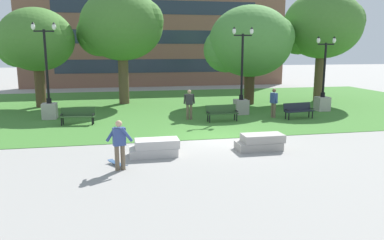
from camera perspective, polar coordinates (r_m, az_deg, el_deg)
name	(u,v)px	position (r m, az deg, el deg)	size (l,w,h in m)	color
ground_plane	(218,139)	(16.98, 4.00, -2.91)	(140.00, 140.00, 0.00)	gray
grass_lawn	(181,106)	(26.57, -1.71, 2.15)	(40.00, 20.00, 0.02)	#3D752D
concrete_block_center	(155,148)	(14.38, -5.66, -4.23)	(1.87, 0.90, 0.64)	#BCB7B2
concrete_block_left	(260,142)	(15.38, 10.38, -3.36)	(1.89, 0.90, 0.64)	#9E9991
person_skateboarder	(119,142)	(12.69, -11.01, -3.34)	(0.91, 0.38, 1.71)	brown
skateboard	(118,164)	(13.39, -11.25, -6.53)	(0.72, 0.97, 0.14)	#2D4C75
park_bench_near_left	(78,115)	(20.88, -17.01, 0.74)	(1.85, 0.76, 0.90)	#284723
park_bench_near_right	(222,112)	(20.97, 4.55, 1.23)	(1.84, 0.68, 0.90)	#284723
park_bench_far_left	(298,110)	(22.57, 15.89, 1.54)	(1.86, 0.78, 0.90)	#1E232D
lamp_post_left	(49,100)	(23.05, -20.97, 2.87)	(1.32, 0.80, 5.45)	#ADA89E
lamp_post_center	(323,96)	(25.82, 19.29, 3.50)	(1.32, 0.80, 4.77)	#ADA89E
lamp_post_right	(241,97)	(23.26, 7.52, 3.48)	(1.32, 0.80, 5.28)	gray
tree_far_right	(121,26)	(27.96, -10.80, 13.83)	(6.17, 5.87, 8.13)	brown
tree_far_left	(321,26)	(30.34, 19.12, 13.35)	(6.09, 5.80, 8.19)	brown
tree_near_left	(249,42)	(27.49, 8.74, 11.61)	(6.21, 5.92, 7.02)	#42301E
tree_near_right	(36,41)	(27.88, -22.71, 11.08)	(5.23, 4.98, 6.71)	#4C3823
person_bystander_near_lawn	(274,101)	(22.44, 12.34, 2.80)	(0.35, 0.61, 1.71)	brown
person_bystander_far_lawn	(189,103)	(21.33, -0.42, 2.64)	(0.67, 0.28, 1.71)	brown
building_facade_distant	(158,31)	(40.67, -5.24, 13.41)	(28.16, 1.03, 11.73)	brown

